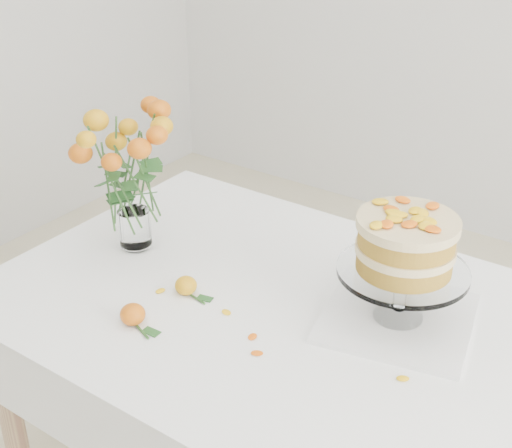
% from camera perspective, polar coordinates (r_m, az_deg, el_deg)
% --- Properties ---
extents(table, '(1.43, 0.93, 0.76)m').
position_cam_1_polar(table, '(1.67, 3.10, -9.17)').
color(table, '#A2775E').
rests_on(table, ground).
extents(napkin, '(0.38, 0.38, 0.01)m').
position_cam_1_polar(napkin, '(1.62, 11.25, -7.37)').
color(napkin, white).
rests_on(napkin, table).
extents(cake_stand, '(0.28, 0.28, 0.25)m').
position_cam_1_polar(cake_stand, '(1.53, 11.85, -2.00)').
color(cake_stand, white).
rests_on(cake_stand, napkin).
extents(rose_vase, '(0.28, 0.28, 0.42)m').
position_cam_1_polar(rose_vase, '(1.78, -10.15, 5.10)').
color(rose_vase, white).
rests_on(rose_vase, table).
extents(loose_rose_near, '(0.09, 0.05, 0.04)m').
position_cam_1_polar(loose_rose_near, '(1.67, -5.62, -4.93)').
color(loose_rose_near, orange).
rests_on(loose_rose_near, table).
extents(loose_rose_far, '(0.10, 0.06, 0.05)m').
position_cam_1_polar(loose_rose_far, '(1.59, -9.83, -7.15)').
color(loose_rose_far, '#CA6109').
rests_on(loose_rose_far, table).
extents(stray_petal_a, '(0.03, 0.02, 0.00)m').
position_cam_1_polar(stray_petal_a, '(1.61, -2.38, -7.08)').
color(stray_petal_a, yellow).
rests_on(stray_petal_a, table).
extents(stray_petal_b, '(0.03, 0.02, 0.00)m').
position_cam_1_polar(stray_petal_b, '(1.54, -0.29, -9.02)').
color(stray_petal_b, yellow).
rests_on(stray_petal_b, table).
extents(stray_petal_c, '(0.03, 0.02, 0.00)m').
position_cam_1_polar(stray_petal_c, '(1.49, 0.08, -10.30)').
color(stray_petal_c, yellow).
rests_on(stray_petal_c, table).
extents(stray_petal_d, '(0.03, 0.02, 0.00)m').
position_cam_1_polar(stray_petal_d, '(1.72, -5.10, -4.73)').
color(stray_petal_d, yellow).
rests_on(stray_petal_d, table).
extents(stray_petal_e, '(0.03, 0.02, 0.00)m').
position_cam_1_polar(stray_petal_e, '(1.70, -7.66, -5.33)').
color(stray_petal_e, yellow).
rests_on(stray_petal_e, table).
extents(stray_petal_f, '(0.03, 0.02, 0.00)m').
position_cam_1_polar(stray_petal_f, '(1.46, 11.66, -12.02)').
color(stray_petal_f, yellow).
rests_on(stray_petal_f, table).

